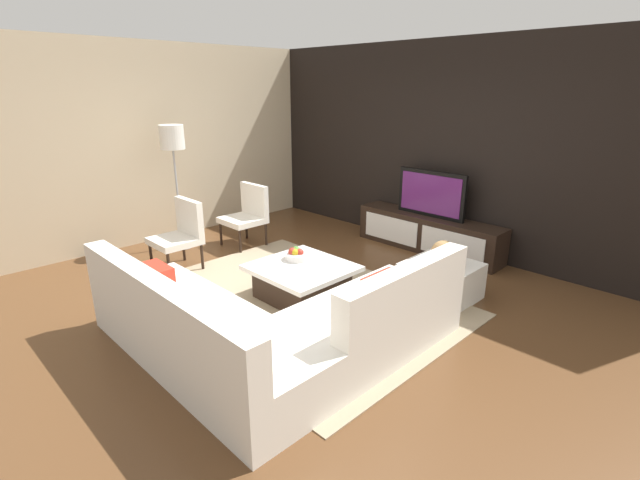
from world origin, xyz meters
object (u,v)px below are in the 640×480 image
object	(u,v)px
media_console	(428,233)
decorative_ball	(443,252)
accent_chair_near	(181,231)
ottoman	(441,281)
coffee_table	(302,281)
sectional_couch	(269,326)
accent_chair_far	(248,212)
television	(431,194)
floor_lamp	(173,145)
fruit_bowl	(297,255)

from	to	relation	value
media_console	decorative_ball	distance (m)	1.57
accent_chair_near	ottoman	xyz separation A→B (m)	(2.77, 1.53, -0.29)
ottoman	decorative_ball	xyz separation A→B (m)	(0.00, 0.00, 0.33)
coffee_table	accent_chair_near	bearing A→B (deg)	-165.01
sectional_couch	accent_chair_far	bearing A→B (deg)	147.03
accent_chair_near	television	bearing A→B (deg)	45.81
television	accent_chair_far	world-z (taller)	television
sectional_couch	media_console	bearing A→B (deg)	99.36
sectional_couch	accent_chair_far	size ratio (longest dim) A/B	2.88
floor_lamp	media_console	bearing A→B (deg)	43.14
media_console	fruit_bowl	xyz separation A→B (m)	(-0.28, -2.20, 0.18)
television	fruit_bowl	size ratio (longest dim) A/B	3.63
accent_chair_near	floor_lamp	world-z (taller)	floor_lamp
fruit_bowl	decorative_ball	size ratio (longest dim) A/B	1.08
floor_lamp	accent_chair_far	distance (m)	1.35
media_console	floor_lamp	size ratio (longest dim) A/B	1.24
ottoman	accent_chair_far	world-z (taller)	accent_chair_far
television	sectional_couch	world-z (taller)	television
television	decorative_ball	world-z (taller)	television
media_console	sectional_couch	distance (m)	3.30
fruit_bowl	accent_chair_far	world-z (taller)	accent_chair_far
accent_chair_near	accent_chair_far	distance (m)	1.15
media_console	floor_lamp	distance (m)	3.69
fruit_bowl	accent_chair_near	bearing A→B (deg)	-160.06
sectional_couch	decorative_ball	size ratio (longest dim) A/B	9.67
sectional_couch	coffee_table	distance (m)	1.15
media_console	decorative_ball	world-z (taller)	decorative_ball
media_console	coffee_table	size ratio (longest dim) A/B	2.17
fruit_bowl	ottoman	bearing A→B (deg)	38.36
coffee_table	accent_chair_far	xyz separation A→B (m)	(-1.89, 0.68, 0.29)
sectional_couch	fruit_bowl	world-z (taller)	sectional_couch
ottoman	fruit_bowl	world-z (taller)	fruit_bowl
television	accent_chair_near	size ratio (longest dim) A/B	1.17
coffee_table	accent_chair_far	size ratio (longest dim) A/B	1.13
media_console	decorative_ball	xyz separation A→B (m)	(0.95, -1.22, 0.28)
accent_chair_far	decorative_ball	world-z (taller)	accent_chair_far
ottoman	decorative_ball	world-z (taller)	decorative_ball
media_console	coffee_table	xyz separation A→B (m)	(-0.10, -2.30, -0.05)
coffee_table	floor_lamp	world-z (taller)	floor_lamp
ottoman	fruit_bowl	distance (m)	1.59
accent_chair_far	sectional_couch	bearing A→B (deg)	-24.30
floor_lamp	television	bearing A→B (deg)	43.14
accent_chair_far	floor_lamp	bearing A→B (deg)	-117.23
sectional_couch	television	bearing A→B (deg)	99.36
accent_chair_near	accent_chair_far	xyz separation A→B (m)	(-0.17, 1.14, 0.00)
television	sectional_couch	size ratio (longest dim) A/B	0.41
coffee_table	decorative_ball	world-z (taller)	decorative_ball
accent_chair_near	media_console	bearing A→B (deg)	45.81
fruit_bowl	accent_chair_far	size ratio (longest dim) A/B	0.32
media_console	accent_chair_near	distance (m)	3.31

